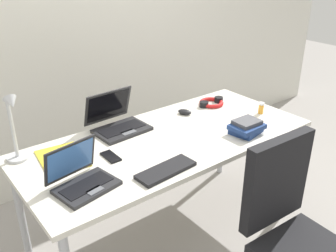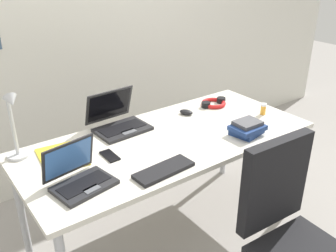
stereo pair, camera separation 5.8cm
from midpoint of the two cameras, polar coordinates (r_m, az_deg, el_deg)
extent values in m
plane|color=gray|center=(2.70, 0.64, -15.88)|extent=(12.00, 12.00, 0.00)
cube|color=silver|center=(3.02, -12.35, 15.66)|extent=(6.00, 0.12, 2.60)
cube|color=silver|center=(2.29, 0.73, -2.15)|extent=(1.80, 0.80, 0.03)
cylinder|color=#B2B5BA|center=(2.82, 18.91, -6.59)|extent=(0.04, 0.04, 0.71)
cylinder|color=#B2B5BA|center=(2.46, -20.71, -12.13)|extent=(0.04, 0.04, 0.71)
cylinder|color=#B2B5BA|center=(3.18, 9.13, -1.57)|extent=(0.04, 0.04, 0.71)
cylinder|color=silver|center=(2.23, -21.05, -4.15)|extent=(0.12, 0.12, 0.02)
cylinder|color=silver|center=(2.15, -21.79, -0.03)|extent=(0.02, 0.02, 0.34)
cylinder|color=silver|center=(2.05, -22.23, 3.87)|extent=(0.01, 0.08, 0.01)
cone|color=silver|center=(2.02, -21.92, 3.54)|extent=(0.07, 0.09, 0.09)
cube|color=#232326|center=(1.87, -11.69, -8.87)|extent=(0.31, 0.24, 0.02)
cube|color=black|center=(1.86, -11.72, -8.58)|extent=(0.26, 0.15, 0.00)
cube|color=#595B60|center=(1.82, -10.55, -9.39)|extent=(0.09, 0.06, 0.00)
cube|color=#232326|center=(1.90, -14.04, -4.78)|extent=(0.29, 0.10, 0.19)
cube|color=#3F72BF|center=(1.89, -13.96, -4.81)|extent=(0.26, 0.08, 0.16)
cube|color=#232326|center=(2.38, -6.21, -0.51)|extent=(0.34, 0.24, 0.02)
cube|color=black|center=(2.37, -6.23, -0.26)|extent=(0.29, 0.14, 0.00)
cube|color=#595B60|center=(2.32, -5.23, -0.87)|extent=(0.09, 0.05, 0.00)
cube|color=#232326|center=(2.45, -8.25, 3.14)|extent=(0.33, 0.09, 0.22)
cube|color=black|center=(2.44, -8.19, 3.14)|extent=(0.30, 0.07, 0.18)
cube|color=black|center=(1.95, 0.23, -6.70)|extent=(0.34, 0.14, 0.02)
ellipsoid|color=black|center=(2.60, 3.42, 2.11)|extent=(0.09, 0.11, 0.03)
cube|color=black|center=(2.10, -8.05, -4.50)|extent=(0.06, 0.14, 0.01)
torus|color=red|center=(2.78, 7.53, 3.45)|extent=(0.18, 0.18, 0.03)
cylinder|color=black|center=(2.73, 6.38, 3.23)|extent=(0.06, 0.06, 0.04)
cylinder|color=black|center=(2.83, 8.65, 3.89)|extent=(0.06, 0.06, 0.04)
cylinder|color=gold|center=(2.68, 14.83, 2.37)|extent=(0.04, 0.04, 0.06)
cylinder|color=white|center=(2.67, 14.93, 3.15)|extent=(0.04, 0.04, 0.01)
cube|color=navy|center=(2.38, 12.54, -0.78)|extent=(0.21, 0.19, 0.03)
cube|color=navy|center=(2.36, 12.67, -0.26)|extent=(0.20, 0.16, 0.03)
cube|color=#4C4C51|center=(2.36, 12.69, 0.44)|extent=(0.16, 0.13, 0.02)
cube|color=gold|center=(2.15, -15.07, -4.54)|extent=(0.27, 0.34, 0.01)
cube|color=black|center=(1.97, 16.73, -8.23)|extent=(0.42, 0.08, 0.48)
camera|label=1|loc=(0.03, -89.26, 0.35)|focal=40.18mm
camera|label=2|loc=(0.03, 90.74, -0.35)|focal=40.18mm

